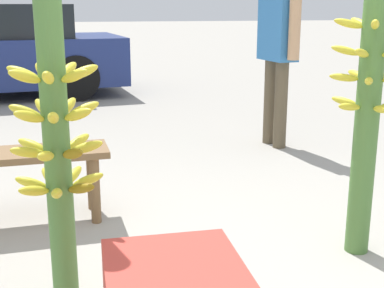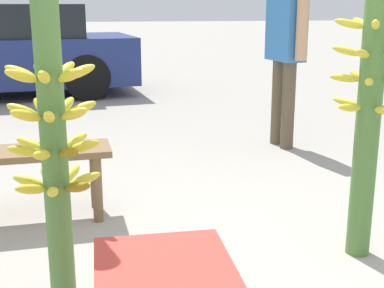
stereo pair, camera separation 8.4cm
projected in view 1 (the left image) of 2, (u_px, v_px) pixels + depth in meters
banana_stalk_left at (56, 131)px, 2.24m from camera, size 0.40×0.40×1.55m
banana_stalk_center at (369, 89)px, 2.68m from camera, size 0.41×0.41×1.72m
vendor_person at (278, 43)px, 4.83m from camera, size 0.26×0.64×1.61m
market_bench at (19, 165)px, 3.18m from camera, size 1.07×0.40×0.45m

